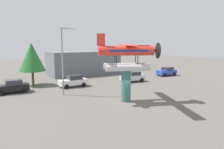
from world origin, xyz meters
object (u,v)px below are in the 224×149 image
(streetlight_primary, at_px, (64,57))
(storefront_building, at_px, (84,63))
(car_near_black, at_px, (12,86))
(tree_east, at_px, (32,57))
(car_far_silver, at_px, (133,77))
(display_pedestal, at_px, (126,86))
(floatplane_monument, at_px, (127,55))
(car_mid_white, at_px, (73,81))
(car_distant_blue, at_px, (167,71))

(streetlight_primary, xyz_separation_m, storefront_building, (9.54, 15.42, -2.48))
(car_near_black, xyz_separation_m, tree_east, (3.42, 3.92, 3.55))
(storefront_building, relative_size, tree_east, 2.18)
(storefront_building, height_order, tree_east, tree_east)
(car_near_black, height_order, streetlight_primary, streetlight_primary)
(car_far_silver, bearing_deg, display_pedestal, 49.02)
(floatplane_monument, bearing_deg, storefront_building, 101.64)
(floatplane_monument, xyz_separation_m, tree_east, (-7.21, 15.15, -0.84))
(car_mid_white, bearing_deg, streetlight_primary, 55.92)
(car_mid_white, distance_m, storefront_building, 13.26)
(display_pedestal, xyz_separation_m, car_near_black, (-10.51, 11.18, -0.92))
(car_distant_blue, height_order, streetlight_primary, streetlight_primary)
(storefront_building, bearing_deg, streetlight_primary, -121.75)
(floatplane_monument, relative_size, car_near_black, 2.38)
(display_pedestal, distance_m, car_distant_blue, 21.18)
(display_pedestal, distance_m, streetlight_primary, 8.77)
(display_pedestal, distance_m, storefront_building, 22.49)
(storefront_building, bearing_deg, car_mid_white, -120.88)
(car_mid_white, bearing_deg, tree_east, -41.54)
(car_far_silver, relative_size, tree_east, 0.63)
(car_mid_white, distance_m, tree_east, 7.54)
(car_near_black, xyz_separation_m, storefront_building, (15.15, 10.82, 1.53))
(car_near_black, bearing_deg, tree_east, -131.12)
(car_far_silver, bearing_deg, car_mid_white, -7.97)
(car_mid_white, bearing_deg, display_pedestal, 101.20)
(storefront_building, distance_m, tree_east, 13.76)
(car_mid_white, height_order, car_distant_blue, same)
(display_pedestal, height_order, car_far_silver, display_pedestal)
(car_far_silver, bearing_deg, storefront_building, -75.01)
(storefront_building, bearing_deg, display_pedestal, -101.92)
(car_distant_blue, height_order, tree_east, tree_east)
(car_far_silver, height_order, tree_east, tree_east)
(display_pedestal, xyz_separation_m, floatplane_monument, (0.12, -0.05, 3.47))
(car_mid_white, xyz_separation_m, streetlight_primary, (-2.78, -4.11, 4.00))
(car_near_black, height_order, storefront_building, storefront_building)
(car_mid_white, xyz_separation_m, storefront_building, (6.76, 11.31, 1.53))
(car_distant_blue, bearing_deg, tree_east, -9.16)
(floatplane_monument, bearing_deg, display_pedestal, -180.00)
(floatplane_monument, xyz_separation_m, car_far_silver, (7.93, 9.32, -4.39))
(car_near_black, relative_size, car_distant_blue, 1.00)
(display_pedestal, height_order, car_distant_blue, display_pedestal)
(streetlight_primary, bearing_deg, car_distant_blue, 11.01)
(car_mid_white, relative_size, streetlight_primary, 0.50)
(floatplane_monument, distance_m, car_near_black, 16.08)
(car_near_black, distance_m, car_mid_white, 8.41)
(floatplane_monument, relative_size, streetlight_primary, 1.18)
(floatplane_monument, bearing_deg, streetlight_primary, 150.33)
(display_pedestal, bearing_deg, streetlight_primary, 126.65)
(streetlight_primary, relative_size, tree_east, 1.27)
(floatplane_monument, xyz_separation_m, car_mid_white, (-2.24, 10.74, -4.39))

